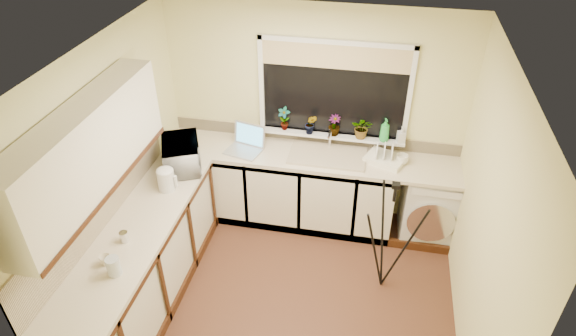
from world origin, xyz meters
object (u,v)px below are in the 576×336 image
(kettle, at_px, (166,180))
(steel_jar, at_px, (124,237))
(tripod, at_px, (388,238))
(glass_jug, at_px, (114,266))
(cup_left, at_px, (105,260))
(plant_a, at_px, (284,119))
(dish_rack, at_px, (385,159))
(soap_bottle_clear, at_px, (401,134))
(laptop, at_px, (246,143))
(soap_bottle_green, at_px, (385,130))
(plant_b, at_px, (311,124))
(plant_c, at_px, (334,125))
(plant_d, at_px, (362,128))
(cup_back, at_px, (402,159))
(microwave, at_px, (182,155))
(washing_machine, at_px, (430,203))

(kettle, relative_size, steel_jar, 2.19)
(kettle, relative_size, tripod, 0.17)
(glass_jug, height_order, cup_left, glass_jug)
(steel_jar, xyz_separation_m, plant_a, (0.99, 1.88, 0.23))
(dish_rack, bearing_deg, soap_bottle_clear, 75.30)
(steel_jar, bearing_deg, laptop, 68.99)
(cup_left, bearing_deg, plant_a, 64.67)
(soap_bottle_green, bearing_deg, tripod, -82.99)
(dish_rack, height_order, plant_b, plant_b)
(glass_jug, xyz_separation_m, plant_c, (1.45, 2.23, 0.19))
(steel_jar, height_order, plant_b, plant_b)
(tripod, bearing_deg, dish_rack, 108.13)
(laptop, height_order, plant_d, plant_d)
(tripod, bearing_deg, soap_bottle_clear, 99.65)
(kettle, distance_m, tripod, 2.19)
(plant_b, xyz_separation_m, cup_back, (1.00, -0.18, -0.21))
(tripod, height_order, plant_b, plant_b)
(tripod, distance_m, soap_bottle_green, 1.20)
(soap_bottle_green, height_order, soap_bottle_clear, soap_bottle_green)
(kettle, relative_size, plant_b, 0.93)
(dish_rack, relative_size, soap_bottle_green, 1.49)
(laptop, height_order, plant_c, plant_c)
(plant_a, bearing_deg, glass_jug, -111.83)
(laptop, distance_m, kettle, 1.02)
(plant_d, xyz_separation_m, cup_left, (-1.88, -2.14, -0.23))
(glass_jug, bearing_deg, microwave, 91.09)
(glass_jug, bearing_deg, dish_rack, 45.10)
(washing_machine, relative_size, cup_back, 6.32)
(tripod, bearing_deg, cup_left, -142.41)
(plant_a, height_order, cup_left, plant_a)
(glass_jug, bearing_deg, plant_a, 68.17)
(washing_machine, bearing_deg, cup_back, 178.46)
(steel_jar, relative_size, plant_b, 0.43)
(microwave, xyz_separation_m, plant_a, (0.92, 0.72, 0.13))
(plant_d, bearing_deg, cup_back, -24.10)
(laptop, bearing_deg, glass_jug, -90.80)
(laptop, height_order, kettle, laptop)
(kettle, distance_m, soap_bottle_green, 2.30)
(steel_jar, xyz_separation_m, microwave, (0.07, 1.16, 0.10))
(plant_a, xyz_separation_m, cup_left, (-1.02, -2.15, -0.24))
(cup_back, bearing_deg, dish_rack, 177.29)
(soap_bottle_green, relative_size, soap_bottle_clear, 1.48)
(steel_jar, bearing_deg, washing_machine, 32.13)
(washing_machine, relative_size, plant_a, 3.17)
(tripod, relative_size, plant_c, 5.44)
(cup_left, bearing_deg, microwave, 86.24)
(microwave, distance_m, plant_a, 1.18)
(glass_jug, distance_m, plant_c, 2.67)
(dish_rack, xyz_separation_m, glass_jug, (-2.03, -2.03, 0.05))
(tripod, bearing_deg, glass_jug, -139.38)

